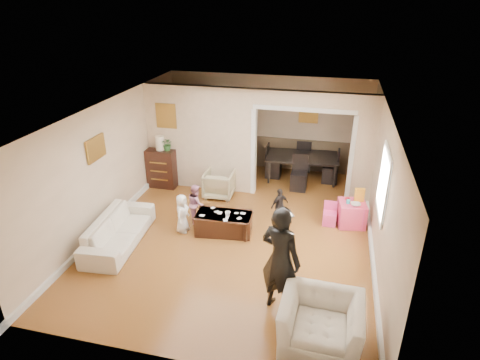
% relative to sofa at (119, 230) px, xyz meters
% --- Properties ---
extents(floor, '(7.00, 7.00, 0.00)m').
position_rel_sofa_xyz_m(floor, '(2.16, 1.08, -0.29)').
color(floor, '#9A5927').
rests_on(floor, ground).
extents(partition_left, '(2.75, 0.18, 2.60)m').
position_rel_sofa_xyz_m(partition_left, '(0.79, 2.88, 1.01)').
color(partition_left, beige).
rests_on(partition_left, ground).
extents(partition_right, '(0.55, 0.18, 2.60)m').
position_rel_sofa_xyz_m(partition_right, '(4.64, 2.88, 1.01)').
color(partition_right, beige).
rests_on(partition_right, ground).
extents(partition_header, '(2.22, 0.18, 0.35)m').
position_rel_sofa_xyz_m(partition_header, '(3.26, 2.88, 2.13)').
color(partition_header, beige).
rests_on(partition_header, partition_right).
extents(window_pane, '(0.03, 0.95, 1.10)m').
position_rel_sofa_xyz_m(window_pane, '(4.89, 0.68, 1.26)').
color(window_pane, white).
rests_on(window_pane, ground).
extents(framed_art_partition, '(0.45, 0.03, 0.55)m').
position_rel_sofa_xyz_m(framed_art_partition, '(-0.04, 2.78, 1.56)').
color(framed_art_partition, brown).
rests_on(framed_art_partition, partition_left).
extents(framed_art_sofa_wall, '(0.03, 0.55, 0.40)m').
position_rel_sofa_xyz_m(framed_art_sofa_wall, '(-0.55, 0.48, 1.51)').
color(framed_art_sofa_wall, brown).
extents(framed_art_alcove, '(0.45, 0.03, 0.55)m').
position_rel_sofa_xyz_m(framed_art_alcove, '(3.26, 4.52, 1.41)').
color(framed_art_alcove, brown).
extents(sofa, '(0.94, 2.06, 0.58)m').
position_rel_sofa_xyz_m(sofa, '(0.00, 0.00, 0.00)').
color(sofa, white).
rests_on(sofa, ground).
extents(armchair_back, '(0.71, 0.73, 0.65)m').
position_rel_sofa_xyz_m(armchair_back, '(1.36, 2.46, 0.03)').
color(armchair_back, tan).
rests_on(armchair_back, ground).
extents(armchair_front, '(1.16, 1.03, 0.73)m').
position_rel_sofa_xyz_m(armchair_front, '(4.03, -1.66, 0.07)').
color(armchair_front, white).
rests_on(armchair_front, ground).
extents(dresser, '(0.73, 0.41, 1.00)m').
position_rel_sofa_xyz_m(dresser, '(-0.21, 2.67, 0.21)').
color(dresser, black).
rests_on(dresser, ground).
extents(table_lamp, '(0.22, 0.22, 0.36)m').
position_rel_sofa_xyz_m(table_lamp, '(-0.21, 2.67, 0.89)').
color(table_lamp, '#FAEBCC').
rests_on(table_lamp, dresser).
extents(potted_plant, '(0.30, 0.26, 0.33)m').
position_rel_sofa_xyz_m(potted_plant, '(-0.01, 2.67, 0.87)').
color(potted_plant, '#32692E').
rests_on(potted_plant, dresser).
extents(coffee_table, '(1.20, 0.70, 0.43)m').
position_rel_sofa_xyz_m(coffee_table, '(1.92, 0.87, -0.08)').
color(coffee_table, '#361911').
rests_on(coffee_table, ground).
extents(coffee_cup, '(0.12, 0.12, 0.10)m').
position_rel_sofa_xyz_m(coffee_cup, '(2.02, 0.82, 0.19)').
color(coffee_cup, white).
rests_on(coffee_cup, coffee_table).
extents(play_table, '(0.63, 0.63, 0.53)m').
position_rel_sofa_xyz_m(play_table, '(4.49, 1.82, -0.03)').
color(play_table, '#EC3E6E').
rests_on(play_table, ground).
extents(cereal_box, '(0.21, 0.10, 0.30)m').
position_rel_sofa_xyz_m(cereal_box, '(4.61, 1.92, 0.39)').
color(cereal_box, yellow).
rests_on(cereal_box, play_table).
extents(cyan_cup, '(0.08, 0.08, 0.08)m').
position_rel_sofa_xyz_m(cyan_cup, '(4.39, 1.77, 0.28)').
color(cyan_cup, '#28B7CA').
rests_on(cyan_cup, play_table).
extents(toy_block, '(0.10, 0.09, 0.05)m').
position_rel_sofa_xyz_m(toy_block, '(4.37, 1.94, 0.26)').
color(toy_block, red).
rests_on(toy_block, play_table).
extents(play_bowl, '(0.24, 0.24, 0.05)m').
position_rel_sofa_xyz_m(play_bowl, '(4.54, 1.70, 0.26)').
color(play_bowl, silver).
rests_on(play_bowl, play_table).
extents(dining_table, '(1.95, 1.20, 0.65)m').
position_rel_sofa_xyz_m(dining_table, '(3.21, 3.92, 0.04)').
color(dining_table, black).
rests_on(dining_table, ground).
extents(adult_person, '(0.79, 0.67, 1.83)m').
position_rel_sofa_xyz_m(adult_person, '(3.36, -1.08, 0.62)').
color(adult_person, black).
rests_on(adult_person, ground).
extents(child_kneel_a, '(0.29, 0.43, 0.84)m').
position_rel_sofa_xyz_m(child_kneel_a, '(1.07, 0.72, 0.13)').
color(child_kneel_a, white).
rests_on(child_kneel_a, ground).
extents(child_kneel_b, '(0.49, 0.53, 0.88)m').
position_rel_sofa_xyz_m(child_kneel_b, '(1.22, 1.17, 0.15)').
color(child_kneel_b, '#C87D97').
rests_on(child_kneel_b, ground).
extents(child_toddler, '(0.45, 0.46, 0.77)m').
position_rel_sofa_xyz_m(child_toddler, '(2.97, 1.62, 0.09)').
color(child_toddler, black).
rests_on(child_toddler, ground).
extents(craft_papers, '(0.90, 0.55, 0.00)m').
position_rel_sofa_xyz_m(craft_papers, '(1.93, 0.86, 0.14)').
color(craft_papers, white).
rests_on(craft_papers, coffee_table).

